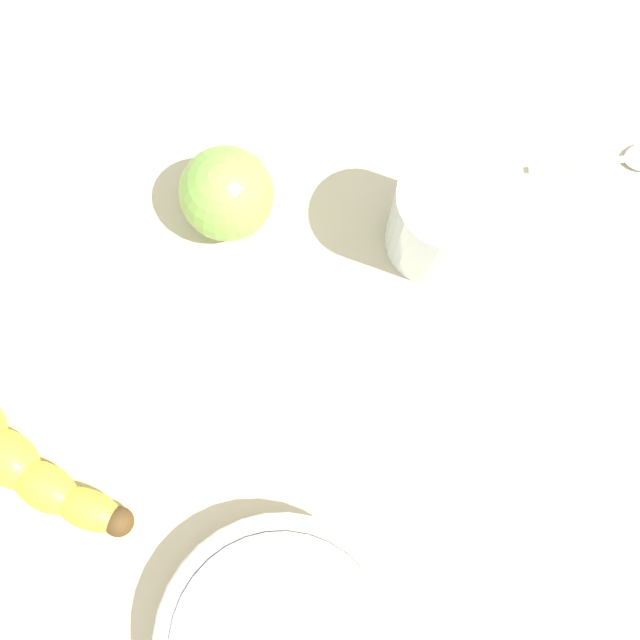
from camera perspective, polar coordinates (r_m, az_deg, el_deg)
wooden_tabletop at (r=59.48cm, az=-4.53°, el=0.78°), size 120.00×120.00×3.00cm
banana at (r=59.21cm, az=-22.80°, el=-7.87°), size 10.10×21.90×3.62cm
smoothie_glass at (r=55.63cm, az=9.06°, el=7.38°), size 7.43×7.43×9.41cm
green_apple_fruit at (r=57.11cm, az=-7.02°, el=9.38°), size 7.02×7.02×7.02cm
teaspoon at (r=66.10cm, az=22.71°, el=11.14°), size 7.22×10.24×0.80cm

